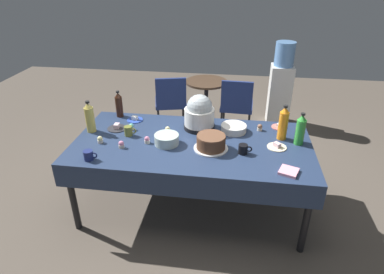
% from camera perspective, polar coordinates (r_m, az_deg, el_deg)
% --- Properties ---
extents(ground, '(9.00, 9.00, 0.00)m').
position_cam_1_polar(ground, '(3.49, 0.00, -11.64)').
color(ground, brown).
extents(potluck_table, '(2.20, 1.10, 0.75)m').
position_cam_1_polar(potluck_table, '(3.10, 0.00, -1.82)').
color(potluck_table, navy).
rests_on(potluck_table, ground).
extents(frosted_layer_cake, '(0.31, 0.31, 0.14)m').
position_cam_1_polar(frosted_layer_cake, '(2.93, 3.30, -0.94)').
color(frosted_layer_cake, silver).
rests_on(frosted_layer_cake, potluck_table).
extents(slow_cooker, '(0.31, 0.31, 0.35)m').
position_cam_1_polar(slow_cooker, '(3.26, 1.29, 4.10)').
color(slow_cooker, black).
rests_on(slow_cooker, potluck_table).
extents(glass_salad_bowl, '(0.23, 0.23, 0.09)m').
position_cam_1_polar(glass_salad_bowl, '(3.02, -4.41, -0.41)').
color(glass_salad_bowl, '#B2C6BC').
rests_on(glass_salad_bowl, potluck_table).
extents(ceramic_snack_bowl, '(0.25, 0.25, 0.07)m').
position_cam_1_polar(ceramic_snack_bowl, '(3.27, 7.21, 1.52)').
color(ceramic_snack_bowl, silver).
rests_on(ceramic_snack_bowl, potluck_table).
extents(dessert_plate_cobalt, '(0.17, 0.17, 0.05)m').
position_cam_1_polar(dessert_plate_cobalt, '(3.53, -9.83, 3.04)').
color(dessert_plate_cobalt, '#2D4CB2').
rests_on(dessert_plate_cobalt, potluck_table).
extents(dessert_plate_cream, '(0.17, 0.17, 0.05)m').
position_cam_1_polar(dessert_plate_cream, '(3.07, 14.45, -1.57)').
color(dessert_plate_cream, beige).
rests_on(dessert_plate_cream, potluck_table).
extents(dessert_plate_charcoal, '(0.19, 0.19, 0.05)m').
position_cam_1_polar(dessert_plate_charcoal, '(3.39, -12.84, 1.60)').
color(dessert_plate_charcoal, '#2D2D33').
rests_on(dessert_plate_charcoal, potluck_table).
extents(dessert_plate_coral, '(0.15, 0.15, 0.04)m').
position_cam_1_polar(dessert_plate_coral, '(3.44, 14.84, 1.74)').
color(dessert_plate_coral, '#E07266').
rests_on(dessert_plate_coral, potluck_table).
extents(cupcake_mint, '(0.05, 0.05, 0.07)m').
position_cam_1_polar(cupcake_mint, '(3.22, -4.23, 1.23)').
color(cupcake_mint, beige).
rests_on(cupcake_mint, potluck_table).
extents(cupcake_vanilla, '(0.05, 0.05, 0.07)m').
position_cam_1_polar(cupcake_vanilla, '(3.33, -10.42, 1.74)').
color(cupcake_vanilla, beige).
rests_on(cupcake_vanilla, potluck_table).
extents(cupcake_berry, '(0.05, 0.05, 0.07)m').
position_cam_1_polar(cupcake_berry, '(3.06, -7.77, -0.50)').
color(cupcake_berry, beige).
rests_on(cupcake_berry, potluck_table).
extents(cupcake_rose, '(0.05, 0.05, 0.07)m').
position_cam_1_polar(cupcake_rose, '(3.15, -15.60, -0.45)').
color(cupcake_rose, beige).
rests_on(cupcake_rose, potluck_table).
extents(cupcake_lemon, '(0.05, 0.05, 0.07)m').
position_cam_1_polar(cupcake_lemon, '(3.33, 11.63, 1.62)').
color(cupcake_lemon, beige).
rests_on(cupcake_lemon, potluck_table).
extents(cupcake_cocoa, '(0.05, 0.05, 0.07)m').
position_cam_1_polar(cupcake_cocoa, '(3.03, -12.12, -1.28)').
color(cupcake_cocoa, beige).
rests_on(cupcake_cocoa, potluck_table).
extents(soda_bottle_lime_soda, '(0.09, 0.09, 0.31)m').
position_cam_1_polar(soda_bottle_lime_soda, '(3.13, 18.22, 1.18)').
color(soda_bottle_lime_soda, green).
rests_on(soda_bottle_lime_soda, potluck_table).
extents(soda_bottle_cola, '(0.08, 0.08, 0.29)m').
position_cam_1_polar(soda_bottle_cola, '(3.61, -12.50, 5.46)').
color(soda_bottle_cola, '#33190F').
rests_on(soda_bottle_cola, potluck_table).
extents(soda_bottle_ginger_ale, '(0.09, 0.09, 0.32)m').
position_cam_1_polar(soda_bottle_ginger_ale, '(3.35, -17.25, 3.23)').
color(soda_bottle_ginger_ale, gold).
rests_on(soda_bottle_ginger_ale, potluck_table).
extents(soda_bottle_orange_juice, '(0.09, 0.09, 0.34)m').
position_cam_1_polar(soda_bottle_orange_juice, '(3.17, 15.49, 2.26)').
color(soda_bottle_orange_juice, orange).
rests_on(soda_bottle_orange_juice, potluck_table).
extents(coffee_mug_navy, '(0.12, 0.08, 0.09)m').
position_cam_1_polar(coffee_mug_navy, '(2.91, -17.42, -3.03)').
color(coffee_mug_navy, navy).
rests_on(coffee_mug_navy, potluck_table).
extents(coffee_mug_black, '(0.12, 0.08, 0.08)m').
position_cam_1_polar(coffee_mug_black, '(2.90, 8.86, -2.08)').
color(coffee_mug_black, black).
rests_on(coffee_mug_black, potluck_table).
extents(coffee_mug_olive, '(0.12, 0.08, 0.10)m').
position_cam_1_polar(coffee_mug_olive, '(3.22, -10.90, 1.04)').
color(coffee_mug_olive, olive).
rests_on(coffee_mug_olive, potluck_table).
extents(paper_napkin_stack, '(0.18, 0.18, 0.02)m').
position_cam_1_polar(paper_napkin_stack, '(2.74, 16.36, -5.72)').
color(paper_napkin_stack, pink).
rests_on(paper_napkin_stack, potluck_table).
extents(maroon_chair_left, '(0.53, 0.53, 0.85)m').
position_cam_1_polar(maroon_chair_left, '(4.72, -3.67, 6.41)').
color(maroon_chair_left, navy).
rests_on(maroon_chair_left, ground).
extents(maroon_chair_right, '(0.46, 0.46, 0.85)m').
position_cam_1_polar(maroon_chair_right, '(4.63, 7.72, 5.77)').
color(maroon_chair_right, navy).
rests_on(maroon_chair_right, ground).
extents(round_cafe_table, '(0.60, 0.60, 0.72)m').
position_cam_1_polar(round_cafe_table, '(4.86, 2.47, 7.17)').
color(round_cafe_table, '#473323').
rests_on(round_cafe_table, ground).
extents(water_cooler, '(0.32, 0.32, 1.24)m').
position_cam_1_polar(water_cooler, '(5.13, 15.05, 8.46)').
color(water_cooler, silver).
rests_on(water_cooler, ground).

